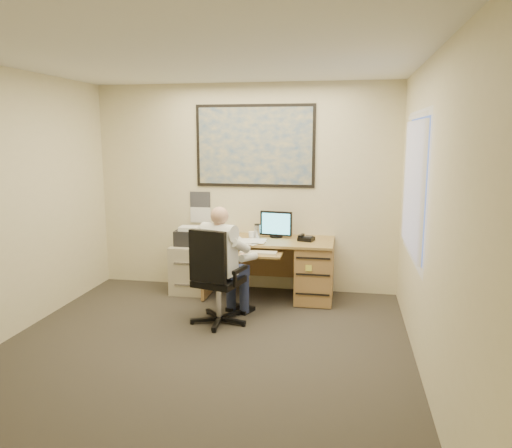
% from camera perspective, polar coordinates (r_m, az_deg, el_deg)
% --- Properties ---
extents(room_shell, '(4.00, 4.50, 2.70)m').
position_cam_1_polar(room_shell, '(4.43, -7.21, 1.13)').
color(room_shell, '#322E27').
rests_on(room_shell, ground).
extents(desk, '(1.60, 0.97, 1.08)m').
position_cam_1_polar(desk, '(6.30, 4.56, -4.61)').
color(desk, '#9F7D44').
rests_on(desk, ground).
extents(world_map, '(1.56, 0.03, 1.06)m').
position_cam_1_polar(world_map, '(6.51, -0.14, 8.91)').
color(world_map, '#1E4C93').
rests_on(world_map, room_shell).
extents(wall_calendar, '(0.28, 0.01, 0.42)m').
position_cam_1_polar(wall_calendar, '(6.76, -6.38, 1.91)').
color(wall_calendar, white).
rests_on(wall_calendar, room_shell).
extents(window_blinds, '(0.06, 1.40, 1.30)m').
position_cam_1_polar(window_blinds, '(5.03, 17.69, 4.10)').
color(window_blinds, beige).
rests_on(window_blinds, room_shell).
extents(filing_cabinet, '(0.45, 0.54, 0.87)m').
position_cam_1_polar(filing_cabinet, '(6.64, -7.47, -4.50)').
color(filing_cabinet, '#B6AC92').
rests_on(filing_cabinet, ground).
extents(office_chair, '(0.78, 0.78, 1.07)m').
position_cam_1_polar(office_chair, '(5.48, -4.26, -8.25)').
color(office_chair, black).
rests_on(office_chair, ground).
extents(person, '(0.76, 0.88, 1.28)m').
position_cam_1_polar(person, '(5.46, -4.22, -4.70)').
color(person, silver).
rests_on(person, office_chair).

